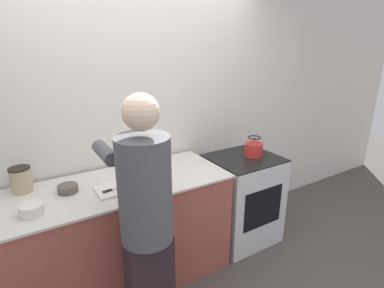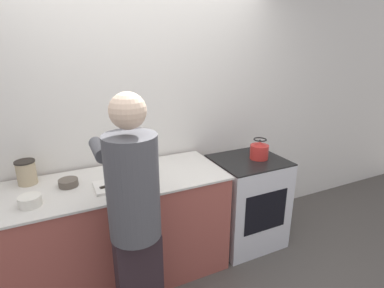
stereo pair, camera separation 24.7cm
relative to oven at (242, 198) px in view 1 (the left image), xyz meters
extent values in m
plane|color=#4C4742|center=(-0.88, -0.30, -0.45)|extent=(12.00, 12.00, 0.00)
cube|color=silver|center=(-0.88, 0.47, 0.85)|extent=(8.00, 0.05, 2.60)
cube|color=#9E4C42|center=(-1.24, 0.05, 0.00)|extent=(1.71, 0.70, 0.89)
cube|color=beige|center=(-1.24, 0.05, 0.45)|extent=(1.74, 0.72, 0.02)
cube|color=silver|center=(0.00, 0.00, -0.01)|extent=(0.66, 0.60, 0.89)
cube|color=black|center=(0.00, 0.00, 0.44)|extent=(0.66, 0.60, 0.01)
cube|color=black|center=(0.00, -0.29, 0.04)|extent=(0.46, 0.01, 0.39)
cube|color=#2C2025|center=(-1.27, -0.55, -0.05)|extent=(0.29, 0.18, 0.79)
cylinder|color=#4C4C51|center=(-1.27, -0.55, 0.68)|extent=(0.32, 0.32, 0.66)
sphere|color=beige|center=(-1.27, -0.55, 1.15)|extent=(0.21, 0.21, 0.21)
cylinder|color=#4C4C51|center=(-1.40, -0.26, 0.85)|extent=(0.09, 0.30, 0.09)
cylinder|color=#4C4C51|center=(-1.13, -0.26, 0.85)|extent=(0.09, 0.30, 0.09)
cube|color=silver|center=(-1.28, -0.04, 0.47)|extent=(0.32, 0.24, 0.02)
cube|color=silver|center=(-1.27, -0.06, 0.48)|extent=(0.12, 0.05, 0.01)
cube|color=black|center=(-1.36, -0.07, 0.48)|extent=(0.07, 0.04, 0.01)
cylinder|color=red|center=(0.10, -0.02, 0.52)|extent=(0.18, 0.18, 0.13)
cone|color=red|center=(0.10, -0.02, 0.60)|extent=(0.14, 0.14, 0.03)
sphere|color=black|center=(0.10, -0.02, 0.63)|extent=(0.02, 0.02, 0.02)
torus|color=black|center=(0.10, -0.02, 0.64)|extent=(0.13, 0.13, 0.01)
cylinder|color=silver|center=(-1.86, -0.09, 0.50)|extent=(0.15, 0.15, 0.07)
cylinder|color=brown|center=(-1.60, 0.11, 0.49)|extent=(0.14, 0.14, 0.05)
cylinder|color=tan|center=(-1.89, 0.29, 0.55)|extent=(0.14, 0.14, 0.18)
cylinder|color=#28231E|center=(-1.89, 0.29, 0.65)|extent=(0.15, 0.15, 0.01)
camera|label=1|loc=(-1.86, -2.06, 1.49)|focal=28.00mm
camera|label=2|loc=(-1.64, -2.17, 1.49)|focal=28.00mm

